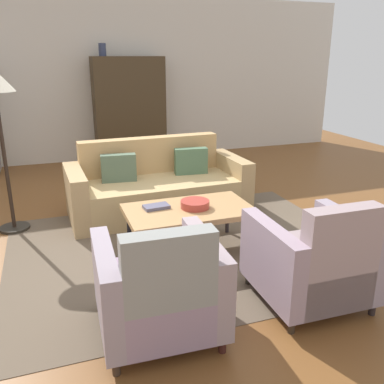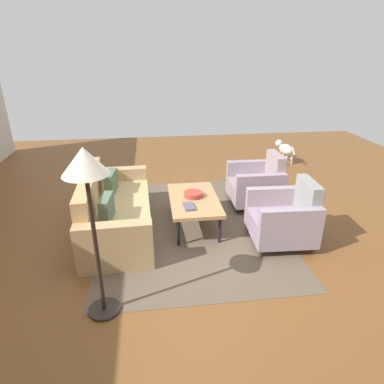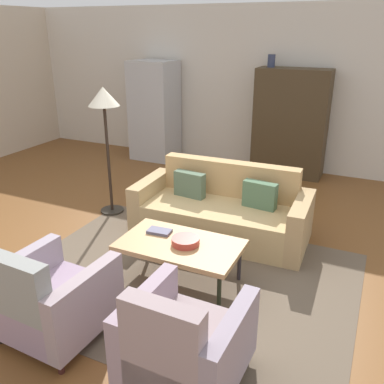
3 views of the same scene
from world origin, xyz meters
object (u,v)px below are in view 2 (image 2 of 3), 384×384
(fruit_bowl, at_px, (193,194))
(coffee_table, at_px, (194,201))
(armchair_right, at_px, (258,185))
(dog, at_px, (285,149))
(floor_lamp, at_px, (87,179))
(book_stack, at_px, (189,206))
(couch, at_px, (112,213))
(armchair_left, at_px, (286,219))

(fruit_bowl, bearing_deg, coffee_table, -180.00)
(armchair_right, distance_m, dog, 2.45)
(floor_lamp, distance_m, dog, 5.74)
(book_stack, xyz_separation_m, dog, (2.96, -2.58, -0.14))
(couch, relative_size, coffee_table, 1.77)
(coffee_table, relative_size, floor_lamp, 0.70)
(coffee_table, height_order, armchair_right, armchair_right)
(armchair_left, bearing_deg, dog, -19.23)
(dog, bearing_deg, floor_lamp, 127.06)
(fruit_bowl, bearing_deg, armchair_left, -119.65)
(couch, relative_size, armchair_left, 2.42)
(armchair_right, bearing_deg, dog, -30.93)
(coffee_table, relative_size, armchair_left, 1.36)
(armchair_left, height_order, dog, armchair_left)
(armchair_right, relative_size, floor_lamp, 0.51)
(couch, height_order, coffee_table, couch)
(couch, bearing_deg, armchair_right, 102.45)
(floor_lamp, relative_size, dog, 2.46)
(couch, distance_m, fruit_bowl, 1.20)
(armchair_left, xyz_separation_m, fruit_bowl, (0.66, 1.17, 0.13))
(book_stack, bearing_deg, armchair_right, -55.09)
(coffee_table, height_order, armchair_left, armchair_left)
(armchair_left, xyz_separation_m, dog, (3.28, -1.31, -0.03))
(floor_lamp, bearing_deg, fruit_bowl, -33.83)
(armchair_right, height_order, floor_lamp, floor_lamp)
(armchair_left, distance_m, armchair_right, 1.20)
(fruit_bowl, relative_size, floor_lamp, 0.16)
(couch, xyz_separation_m, armchair_right, (0.60, -2.35, 0.06))
(armchair_left, height_order, book_stack, armchair_left)
(couch, xyz_separation_m, fruit_bowl, (0.06, -1.19, 0.19))
(armchair_left, xyz_separation_m, book_stack, (0.31, 1.27, 0.11))
(fruit_bowl, distance_m, book_stack, 0.37)
(armchair_left, relative_size, book_stack, 3.50)
(floor_lamp, bearing_deg, coffee_table, -34.80)
(dog, bearing_deg, armchair_left, 145.27)
(book_stack, height_order, floor_lamp, floor_lamp)
(fruit_bowl, distance_m, dog, 3.60)
(floor_lamp, bearing_deg, armchair_left, -65.78)
(coffee_table, xyz_separation_m, armchair_left, (-0.60, -1.17, -0.06))
(fruit_bowl, bearing_deg, couch, 93.08)
(coffee_table, distance_m, book_stack, 0.31)
(armchair_right, bearing_deg, book_stack, 126.18)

